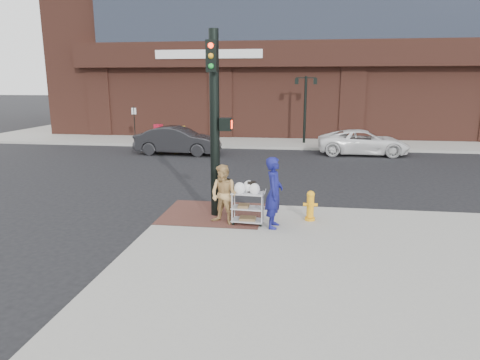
% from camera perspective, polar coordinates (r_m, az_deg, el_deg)
% --- Properties ---
extents(ground, '(220.00, 220.00, 0.00)m').
position_cam_1_polar(ground, '(11.34, -1.52, -6.68)').
color(ground, black).
rests_on(ground, ground).
extents(sidewalk_far, '(65.00, 36.00, 0.15)m').
position_cam_1_polar(sidewalk_far, '(44.01, 22.36, 7.11)').
color(sidewalk_far, gray).
rests_on(sidewalk_far, ground).
extents(brick_curb_ramp, '(2.80, 2.40, 0.01)m').
position_cam_1_polar(brick_curb_ramp, '(12.24, -3.60, -4.45)').
color(brick_curb_ramp, '#4F2D25').
rests_on(brick_curb_ramp, sidewalk_near).
extents(lamp_post, '(1.32, 0.22, 4.00)m').
position_cam_1_polar(lamp_post, '(26.56, 8.69, 10.22)').
color(lamp_post, black).
rests_on(lamp_post, sidewalk_far).
extents(parking_sign, '(0.05, 0.05, 2.20)m').
position_cam_1_polar(parking_sign, '(27.65, -13.89, 7.26)').
color(parking_sign, black).
rests_on(parking_sign, sidewalk_far).
extents(traffic_signal_pole, '(0.61, 0.51, 5.00)m').
position_cam_1_polar(traffic_signal_pole, '(11.57, -3.31, 8.07)').
color(traffic_signal_pole, black).
rests_on(traffic_signal_pole, sidewalk_near).
extents(woman_blue, '(0.49, 0.70, 1.83)m').
position_cam_1_polar(woman_blue, '(10.89, 4.56, -1.69)').
color(woman_blue, navy).
rests_on(woman_blue, sidewalk_near).
extents(pedestrian_tan, '(0.94, 0.85, 1.58)m').
position_cam_1_polar(pedestrian_tan, '(11.16, -2.18, -1.97)').
color(pedestrian_tan, tan).
rests_on(pedestrian_tan, sidewalk_near).
extents(sedan_dark, '(4.56, 1.73, 1.49)m').
position_cam_1_polar(sedan_dark, '(23.28, -8.31, 5.24)').
color(sedan_dark, black).
rests_on(sedan_dark, ground).
extents(minivan_white, '(4.76, 2.21, 1.32)m').
position_cam_1_polar(minivan_white, '(23.86, 16.10, 4.85)').
color(minivan_white, white).
rests_on(minivan_white, ground).
extents(utility_cart, '(0.86, 0.52, 1.15)m').
position_cam_1_polar(utility_cart, '(11.20, 1.04, -3.33)').
color(utility_cart, '#B2B3B8').
rests_on(utility_cart, sidewalk_near).
extents(fire_hydrant, '(0.39, 0.27, 0.82)m').
position_cam_1_polar(fire_hydrant, '(11.68, 9.36, -3.34)').
color(fire_hydrant, '#FFA915').
rests_on(fire_hydrant, sidewalk_near).
extents(newsbox_red, '(0.54, 0.51, 1.06)m').
position_cam_1_polar(newsbox_red, '(27.69, -10.80, 6.22)').
color(newsbox_red, maroon).
rests_on(newsbox_red, sidewalk_far).
extents(newsbox_yellow, '(0.51, 0.48, 1.01)m').
position_cam_1_polar(newsbox_yellow, '(26.78, -7.75, 6.06)').
color(newsbox_yellow, yellow).
rests_on(newsbox_yellow, sidewalk_far).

